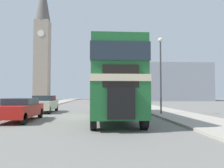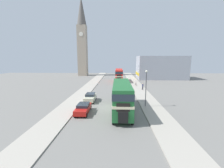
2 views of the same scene
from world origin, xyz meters
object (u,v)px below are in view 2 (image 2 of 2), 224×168
(bus_distant, at_px, (119,74))
(street_lamp, at_px, (146,83))
(church_tower, at_px, (82,36))
(car_parked_near, at_px, (83,108))
(car_parked_mid, at_px, (90,97))
(pedestrian_walking, at_px, (143,86))
(bicycle_on_pavement, at_px, (136,84))
(double_decker_bus, at_px, (122,95))

(bus_distant, relative_size, street_lamp, 1.74)
(street_lamp, xyz_separation_m, church_tower, (-20.71, 46.89, 14.04))
(car_parked_near, height_order, church_tower, church_tower)
(car_parked_mid, bearing_deg, pedestrian_walking, 42.50)
(bus_distant, height_order, church_tower, church_tower)
(bicycle_on_pavement, distance_m, street_lamp, 19.85)
(double_decker_bus, bearing_deg, car_parked_mid, 137.92)
(car_parked_near, bearing_deg, double_decker_bus, 10.51)
(car_parked_near, distance_m, bicycle_on_pavement, 24.83)
(car_parked_near, xyz_separation_m, bicycle_on_pavement, (10.32, 22.58, -0.23))
(pedestrian_walking, bearing_deg, double_decker_bus, -110.23)
(church_tower, bearing_deg, street_lamp, -66.17)
(bus_distant, xyz_separation_m, church_tower, (-16.72, 19.30, 15.49))
(pedestrian_walking, distance_m, church_tower, 43.76)
(street_lamp, relative_size, church_tower, 0.17)
(car_parked_mid, relative_size, street_lamp, 0.70)
(double_decker_bus, xyz_separation_m, bicycle_on_pavement, (4.76, 21.55, -2.04))
(bus_distant, xyz_separation_m, car_parked_mid, (-5.51, -24.54, -1.74))
(car_parked_near, relative_size, church_tower, 0.12)
(car_parked_mid, relative_size, church_tower, 0.12)
(bicycle_on_pavement, bearing_deg, car_parked_near, -114.56)
(car_parked_mid, distance_m, street_lamp, 10.49)
(car_parked_mid, relative_size, pedestrian_walking, 2.52)
(double_decker_bus, xyz_separation_m, car_parked_mid, (-5.62, 5.07, -1.76))
(pedestrian_walking, relative_size, church_tower, 0.05)
(bus_distant, height_order, bicycle_on_pavement, bus_distant)
(double_decker_bus, relative_size, car_parked_near, 2.65)
(pedestrian_walking, bearing_deg, street_lamp, -97.63)
(car_parked_near, height_order, bicycle_on_pavement, car_parked_near)
(street_lamp, bearing_deg, church_tower, 113.83)
(pedestrian_walking, bearing_deg, bicycle_on_pavement, 98.63)
(car_parked_near, xyz_separation_m, street_lamp, (9.45, 3.05, 3.24))
(street_lamp, bearing_deg, car_parked_near, -162.10)
(bicycle_on_pavement, bearing_deg, bus_distant, 121.12)
(car_parked_near, bearing_deg, car_parked_mid, 90.56)
(street_lamp, bearing_deg, pedestrian_walking, 82.37)
(double_decker_bus, xyz_separation_m, pedestrian_walking, (5.69, 15.44, -1.48))
(street_lamp, bearing_deg, bus_distant, 98.25)
(double_decker_bus, height_order, car_parked_near, double_decker_bus)
(church_tower, bearing_deg, double_decker_bus, -71.02)
(double_decker_bus, bearing_deg, car_parked_near, -169.49)
(double_decker_bus, height_order, pedestrian_walking, double_decker_bus)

